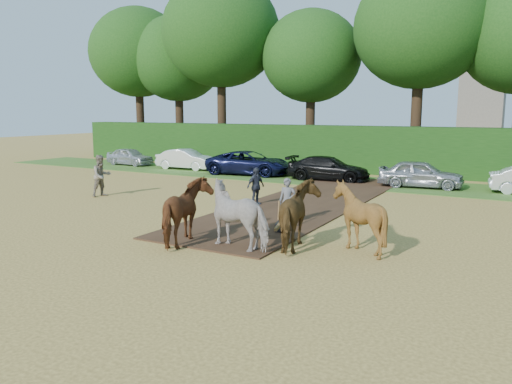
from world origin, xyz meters
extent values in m
plane|color=gold|center=(0.00, 0.00, 0.00)|extent=(120.00, 120.00, 0.00)
cube|color=#472D1C|center=(1.50, 7.00, 0.03)|extent=(4.50, 17.00, 0.05)
cube|color=#38601E|center=(0.00, 14.00, 0.01)|extent=(50.00, 5.00, 0.03)
cube|color=#14380F|center=(0.00, 18.50, 1.50)|extent=(46.00, 1.60, 3.00)
imported|color=#9E917C|center=(-7.55, 3.78, 0.97)|extent=(0.96, 1.10, 1.94)
imported|color=#2A2E38|center=(-0.16, 5.32, 0.81)|extent=(0.64, 1.02, 1.61)
imported|color=brown|center=(1.06, -1.12, 0.98)|extent=(1.67, 2.52, 1.96)
imported|color=beige|center=(2.62, -0.52, 0.98)|extent=(2.33, 2.14, 1.96)
imported|color=brown|center=(4.19, 0.09, 0.98)|extent=(1.67, 2.52, 1.96)
imported|color=brown|center=(5.76, 0.70, 0.98)|extent=(2.02, 2.15, 1.96)
cube|color=black|center=(2.83, 1.73, 0.16)|extent=(0.55, 0.90, 0.33)
cube|color=brown|center=(2.99, 1.20, 0.33)|extent=(0.46, 1.28, 0.09)
cylinder|color=brown|center=(2.49, 2.16, 0.51)|extent=(0.44, 0.89, 0.69)
cylinder|color=brown|center=(2.89, 2.28, 0.51)|extent=(0.19, 0.95, 0.69)
imported|color=gray|center=(2.52, 2.80, 0.82)|extent=(0.68, 0.54, 1.63)
imported|color=silver|center=(-15.85, 14.51, 0.64)|extent=(3.82, 1.69, 1.28)
imported|color=white|center=(-10.65, 14.42, 0.69)|extent=(4.26, 1.67, 1.38)
imported|color=#111537|center=(-5.45, 13.99, 0.74)|extent=(5.59, 3.05, 1.49)
imported|color=black|center=(-0.25, 14.03, 0.69)|extent=(4.90, 2.36, 1.38)
imported|color=#9CA0A5|center=(4.95, 13.74, 0.72)|extent=(4.41, 2.18, 1.45)
cylinder|color=#382616|center=(-21.00, 21.50, 2.93)|extent=(0.70, 0.70, 5.85)
ellipsoid|color=#163F11|center=(-21.00, 21.50, 9.00)|extent=(8.40, 8.40, 7.73)
cylinder|color=#382616|center=(-17.00, 22.00, 2.70)|extent=(0.70, 0.70, 5.40)
ellipsoid|color=#163F11|center=(-17.00, 22.00, 8.32)|extent=(7.80, 7.80, 7.18)
cylinder|color=#382616|center=(-12.00, 21.00, 3.26)|extent=(0.70, 0.70, 6.53)
ellipsoid|color=#163F11|center=(-12.00, 21.00, 9.97)|extent=(9.20, 9.20, 8.46)
cylinder|color=#382616|center=(-5.00, 22.50, 2.59)|extent=(0.70, 0.70, 5.17)
ellipsoid|color=#163F11|center=(-5.00, 22.50, 7.95)|extent=(7.40, 7.40, 6.81)
cylinder|color=#382616|center=(3.00, 21.50, 3.04)|extent=(0.70, 0.70, 6.08)
ellipsoid|color=#163F11|center=(3.00, 21.50, 9.30)|extent=(8.60, 8.60, 7.91)
cube|color=slate|center=(4.00, 55.00, 4.50)|extent=(5.00, 5.00, 9.00)
camera|label=1|loc=(9.95, -12.84, 3.98)|focal=35.00mm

